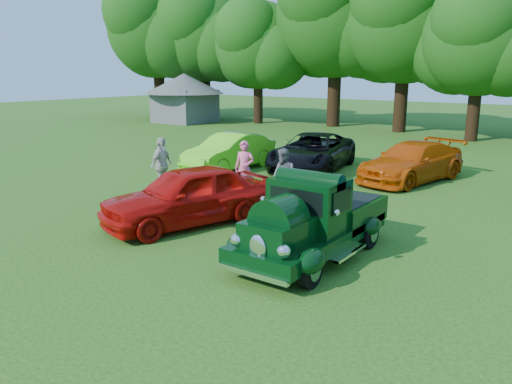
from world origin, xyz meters
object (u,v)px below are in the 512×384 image
Objects in this scene: back_car_orange at (412,162)px; spectator_white at (162,165)px; back_car_black at (312,152)px; gazebo at (184,92)px; spectator_pink at (244,168)px; hero_pickup at (313,222)px; red_convertible at (187,195)px; back_car_lime at (230,152)px; spectator_grey at (283,176)px.

spectator_white is at bearing -119.09° from back_car_orange.
back_car_black is 21.89m from gazebo.
spectator_pink is (0.34, -5.17, 0.15)m from back_car_black.
red_convertible is (-3.98, 0.11, 0.01)m from hero_pickup.
red_convertible is 7.81m from back_car_lime.
gazebo reaches higher than spectator_pink.
back_car_lime is at bearing 115.45° from spectator_pink.
spectator_pink is at bearing -43.68° from back_car_lime.
spectator_grey is (2.01, -5.35, 0.11)m from back_car_black.
back_car_black is 5.72m from spectator_grey.
back_car_black is at bearing -32.12° from gazebo.
gazebo reaches higher than hero_pickup.
spectator_grey is (-2.13, -5.70, 0.15)m from back_car_orange.
spectator_grey reaches higher than back_car_lime.
red_convertible is at bearing 178.48° from hero_pickup.
back_car_lime is at bearing 138.33° from red_convertible.
gazebo reaches higher than spectator_grey.
spectator_pink is 1.68m from spectator_grey.
back_car_orange is at bearing 89.10° from red_convertible.
spectator_grey is (-3.03, 3.43, 0.09)m from hero_pickup.
spectator_grey reaches higher than back_car_black.
gazebo reaches higher than red_convertible.
red_convertible is 0.74× the size of gazebo.
spectator_pink is 0.29× the size of gazebo.
red_convertible is 2.69× the size of spectator_grey.
back_car_black is (2.90, 1.94, 0.01)m from back_car_lime.
spectator_pink is (-4.69, 3.62, 0.13)m from hero_pickup.
back_car_black is at bearing -31.18° from spectator_white.
gazebo is at bearing 166.98° from back_car_orange.
back_car_orange is at bearing -6.55° from back_car_black.
back_car_lime is at bearing -148.55° from back_car_orange.
back_car_orange is (7.03, 2.29, -0.02)m from back_car_lime.
spectator_pink is 0.96× the size of spectator_white.
spectator_pink is at bearing -97.61° from back_car_black.
spectator_pink reaches higher than red_convertible.
spectator_grey is at bearing 131.41° from hero_pickup.
spectator_pink reaches higher than back_car_orange.
back_car_black is 4.15m from back_car_orange.
spectator_white reaches higher than back_car_lime.
back_car_lime is at bearing 174.72° from spectator_grey.
red_convertible is 2.47× the size of spectator_white.
gazebo is at bearing 139.08° from hero_pickup.
back_car_orange is (3.08, 9.03, -0.07)m from red_convertible.
spectator_white is (-7.22, 2.24, 0.17)m from hero_pickup.
hero_pickup is at bearing -71.54° from back_car_black.
hero_pickup reaches higher than spectator_grey.
spectator_grey is at bearing -80.80° from back_car_black.
gazebo is (-18.82, 16.77, 1.48)m from spectator_pink.
back_car_lime is 0.83× the size of back_car_black.
back_car_orange is at bearing 95.63° from hero_pickup.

